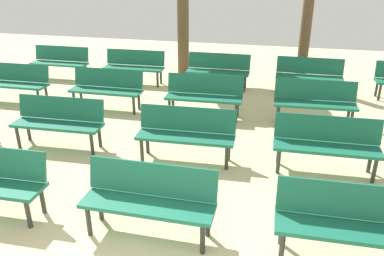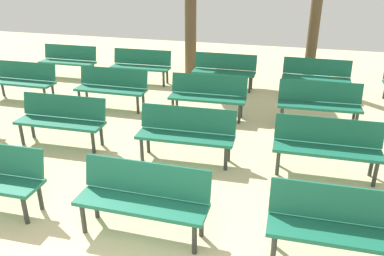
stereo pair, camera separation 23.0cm
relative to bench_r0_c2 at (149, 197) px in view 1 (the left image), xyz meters
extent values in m
cylinder|color=#2D332D|center=(-1.49, -0.28, -0.30)|extent=(0.06, 0.06, 0.40)
cylinder|color=#2D332D|center=(-1.50, 0.04, -0.30)|extent=(0.06, 0.06, 0.40)
cube|color=#19664C|center=(0.00, -0.08, -0.07)|extent=(1.60, 0.44, 0.05)
cube|color=#19664C|center=(0.00, 0.12, 0.17)|extent=(1.60, 0.13, 0.40)
cylinder|color=#2D332D|center=(-0.70, -0.24, -0.30)|extent=(0.06, 0.06, 0.40)
cylinder|color=#2D332D|center=(0.70, -0.23, -0.30)|extent=(0.06, 0.06, 0.40)
cylinder|color=#2D332D|center=(-0.70, 0.08, -0.30)|extent=(0.06, 0.06, 0.40)
cylinder|color=#2D332D|center=(0.70, 0.09, -0.30)|extent=(0.06, 0.06, 0.40)
cube|color=#19664C|center=(2.27, 0.00, -0.07)|extent=(1.61, 0.49, 0.05)
cube|color=#19664C|center=(2.26, 0.20, 0.17)|extent=(1.60, 0.17, 0.40)
cylinder|color=#2D332D|center=(1.58, -0.18, -0.30)|extent=(0.06, 0.06, 0.40)
cylinder|color=#2D332D|center=(1.57, 0.14, -0.30)|extent=(0.06, 0.06, 0.40)
cube|color=#19664C|center=(-2.34, 1.85, -0.07)|extent=(1.61, 0.50, 0.05)
cube|color=#19664C|center=(-2.35, 2.05, 0.17)|extent=(1.60, 0.18, 0.40)
cylinder|color=#2D332D|center=(-3.04, 1.66, -0.30)|extent=(0.06, 0.06, 0.40)
cylinder|color=#2D332D|center=(-1.64, 1.71, -0.30)|extent=(0.06, 0.06, 0.40)
cylinder|color=#2D332D|center=(-3.05, 1.98, -0.30)|extent=(0.06, 0.06, 0.40)
cylinder|color=#2D332D|center=(-1.65, 2.03, -0.30)|extent=(0.06, 0.06, 0.40)
cube|color=#19664C|center=(-0.04, 1.87, -0.07)|extent=(1.62, 0.51, 0.05)
cube|color=#19664C|center=(-0.05, 2.07, 0.17)|extent=(1.60, 0.19, 0.40)
cylinder|color=#2D332D|center=(-0.73, 1.68, -0.30)|extent=(0.06, 0.06, 0.40)
cylinder|color=#2D332D|center=(0.67, 1.74, -0.30)|extent=(0.06, 0.06, 0.40)
cylinder|color=#2D332D|center=(-0.74, 2.00, -0.30)|extent=(0.06, 0.06, 0.40)
cylinder|color=#2D332D|center=(0.66, 2.06, -0.30)|extent=(0.06, 0.06, 0.40)
cube|color=#19664C|center=(2.17, 1.99, -0.07)|extent=(1.61, 0.48, 0.05)
cube|color=#19664C|center=(2.16, 2.19, 0.17)|extent=(1.60, 0.17, 0.40)
cylinder|color=#2D332D|center=(1.47, 1.81, -0.30)|extent=(0.06, 0.06, 0.40)
cylinder|color=#2D332D|center=(2.87, 1.85, -0.30)|extent=(0.06, 0.06, 0.40)
cylinder|color=#2D332D|center=(1.46, 2.13, -0.30)|extent=(0.06, 0.06, 0.40)
cylinder|color=#2D332D|center=(2.86, 2.17, -0.30)|extent=(0.06, 0.06, 0.40)
cube|color=#19664C|center=(-4.59, 3.74, -0.07)|extent=(1.61, 0.46, 0.05)
cube|color=#19664C|center=(-4.60, 3.94, 0.17)|extent=(1.60, 0.14, 0.40)
cylinder|color=#2D332D|center=(-3.89, 3.59, -0.30)|extent=(0.06, 0.06, 0.40)
cylinder|color=#2D332D|center=(-3.90, 3.91, -0.30)|extent=(0.06, 0.06, 0.40)
cube|color=#19664C|center=(-2.33, 3.80, -0.07)|extent=(1.60, 0.46, 0.05)
cube|color=#19664C|center=(-2.34, 4.00, 0.17)|extent=(1.60, 0.14, 0.40)
cylinder|color=#2D332D|center=(-3.03, 3.63, -0.30)|extent=(0.06, 0.06, 0.40)
cylinder|color=#2D332D|center=(-1.63, 3.65, -0.30)|extent=(0.06, 0.06, 0.40)
cylinder|color=#2D332D|center=(-3.04, 3.95, -0.30)|extent=(0.06, 0.06, 0.40)
cylinder|color=#2D332D|center=(-1.64, 3.97, -0.30)|extent=(0.06, 0.06, 0.40)
cube|color=#19664C|center=(-0.14, 3.84, -0.07)|extent=(1.62, 0.51, 0.05)
cube|color=#19664C|center=(-0.15, 4.04, 0.17)|extent=(1.60, 0.20, 0.40)
cylinder|color=#2D332D|center=(-0.84, 3.65, -0.30)|extent=(0.06, 0.06, 0.40)
cylinder|color=#2D332D|center=(0.56, 3.71, -0.30)|extent=(0.06, 0.06, 0.40)
cylinder|color=#2D332D|center=(-0.85, 3.97, -0.30)|extent=(0.06, 0.06, 0.40)
cylinder|color=#2D332D|center=(0.55, 4.03, -0.30)|extent=(0.06, 0.06, 0.40)
cube|color=#19664C|center=(2.09, 3.97, -0.07)|extent=(1.62, 0.52, 0.05)
cube|color=#19664C|center=(2.08, 4.17, 0.17)|extent=(1.60, 0.21, 0.40)
cylinder|color=#2D332D|center=(1.40, 3.78, -0.30)|extent=(0.06, 0.06, 0.40)
cylinder|color=#2D332D|center=(2.80, 3.85, -0.30)|extent=(0.06, 0.06, 0.40)
cylinder|color=#2D332D|center=(1.39, 4.10, -0.30)|extent=(0.06, 0.06, 0.40)
cylinder|color=#2D332D|center=(2.78, 4.17, -0.30)|extent=(0.06, 0.06, 0.40)
cube|color=#19664C|center=(-4.63, 5.74, -0.07)|extent=(1.60, 0.46, 0.05)
cube|color=#19664C|center=(-4.63, 5.94, 0.17)|extent=(1.60, 0.14, 0.40)
cylinder|color=#2D332D|center=(-5.33, 5.58, -0.30)|extent=(0.06, 0.06, 0.40)
cylinder|color=#2D332D|center=(-3.93, 5.59, -0.30)|extent=(0.06, 0.06, 0.40)
cylinder|color=#2D332D|center=(-5.33, 5.90, -0.30)|extent=(0.06, 0.06, 0.40)
cylinder|color=#2D332D|center=(-3.93, 5.91, -0.30)|extent=(0.06, 0.06, 0.40)
cube|color=#19664C|center=(-2.45, 5.76, -0.07)|extent=(1.61, 0.49, 0.05)
cube|color=#19664C|center=(-2.45, 5.96, 0.17)|extent=(1.60, 0.17, 0.40)
cylinder|color=#2D332D|center=(-3.14, 5.58, -0.30)|extent=(0.06, 0.06, 0.40)
cylinder|color=#2D332D|center=(-1.74, 5.62, -0.30)|extent=(0.06, 0.06, 0.40)
cylinder|color=#2D332D|center=(-3.15, 5.90, -0.30)|extent=(0.06, 0.06, 0.40)
cylinder|color=#2D332D|center=(-1.75, 5.94, -0.30)|extent=(0.06, 0.06, 0.40)
cube|color=#19664C|center=(-0.21, 5.89, -0.07)|extent=(1.60, 0.45, 0.05)
cube|color=#19664C|center=(-0.21, 6.09, 0.17)|extent=(1.60, 0.14, 0.40)
cylinder|color=#2D332D|center=(-0.91, 5.72, -0.30)|extent=(0.06, 0.06, 0.40)
cylinder|color=#2D332D|center=(0.49, 5.73, -0.30)|extent=(0.06, 0.06, 0.40)
cylinder|color=#2D332D|center=(-0.91, 6.04, -0.30)|extent=(0.06, 0.06, 0.40)
cylinder|color=#2D332D|center=(0.49, 6.05, -0.30)|extent=(0.06, 0.06, 0.40)
cube|color=#19664C|center=(2.05, 5.94, -0.07)|extent=(1.60, 0.45, 0.05)
cube|color=#19664C|center=(2.05, 6.14, 0.17)|extent=(1.60, 0.13, 0.40)
cylinder|color=#2D332D|center=(1.35, 5.78, -0.30)|extent=(0.06, 0.06, 0.40)
cylinder|color=#2D332D|center=(2.75, 5.78, -0.30)|extent=(0.06, 0.06, 0.40)
cylinder|color=#2D332D|center=(1.35, 6.10, -0.30)|extent=(0.06, 0.06, 0.40)
cylinder|color=#2D332D|center=(2.75, 6.10, -0.30)|extent=(0.06, 0.06, 0.40)
cylinder|color=#2D332D|center=(3.68, 5.84, -0.30)|extent=(0.06, 0.06, 0.40)
cylinder|color=#2D332D|center=(3.67, 6.16, -0.30)|extent=(0.06, 0.06, 0.40)
cylinder|color=brown|center=(1.89, 6.87, 0.76)|extent=(0.27, 0.27, 2.54)
cylinder|color=brown|center=(-1.45, 7.17, 1.08)|extent=(0.33, 0.33, 3.17)
camera|label=1|loc=(1.40, -3.68, 2.60)|focal=36.42mm
camera|label=2|loc=(1.62, -3.63, 2.60)|focal=36.42mm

